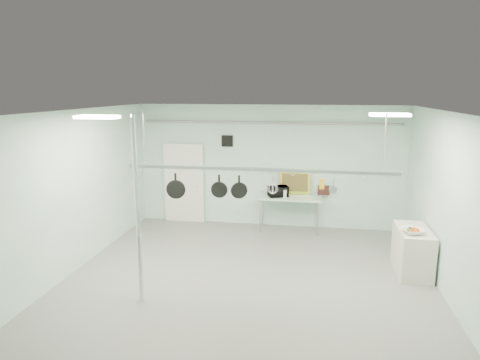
% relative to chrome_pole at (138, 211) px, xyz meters
% --- Properties ---
extents(floor, '(8.00, 8.00, 0.00)m').
position_rel_chrome_pole_xyz_m(floor, '(1.70, 0.60, -1.60)').
color(floor, gray).
rests_on(floor, ground).
extents(ceiling, '(7.00, 8.00, 0.02)m').
position_rel_chrome_pole_xyz_m(ceiling, '(1.70, 0.60, 1.59)').
color(ceiling, silver).
rests_on(ceiling, back_wall).
extents(back_wall, '(7.00, 0.02, 3.20)m').
position_rel_chrome_pole_xyz_m(back_wall, '(1.70, 4.59, 0.00)').
color(back_wall, silver).
rests_on(back_wall, floor).
extents(right_wall, '(0.02, 8.00, 3.20)m').
position_rel_chrome_pole_xyz_m(right_wall, '(5.19, 0.60, 0.00)').
color(right_wall, silver).
rests_on(right_wall, floor).
extents(door, '(1.10, 0.10, 2.20)m').
position_rel_chrome_pole_xyz_m(door, '(-0.60, 4.54, -0.55)').
color(door, silver).
rests_on(door, floor).
extents(wall_vent, '(0.30, 0.04, 0.30)m').
position_rel_chrome_pole_xyz_m(wall_vent, '(0.60, 4.57, 0.65)').
color(wall_vent, black).
rests_on(wall_vent, back_wall).
extents(conduit_pipe, '(6.60, 0.07, 0.07)m').
position_rel_chrome_pole_xyz_m(conduit_pipe, '(1.70, 4.50, 1.15)').
color(conduit_pipe, gray).
rests_on(conduit_pipe, back_wall).
extents(chrome_pole, '(0.08, 0.08, 3.20)m').
position_rel_chrome_pole_xyz_m(chrome_pole, '(0.00, 0.00, 0.00)').
color(chrome_pole, silver).
rests_on(chrome_pole, floor).
extents(prep_table, '(1.60, 0.70, 0.91)m').
position_rel_chrome_pole_xyz_m(prep_table, '(2.30, 4.20, -0.77)').
color(prep_table, '#B2D1BD').
rests_on(prep_table, floor).
extents(side_cabinet, '(0.60, 1.20, 0.90)m').
position_rel_chrome_pole_xyz_m(side_cabinet, '(4.85, 2.00, -1.15)').
color(side_cabinet, beige).
rests_on(side_cabinet, floor).
extents(pot_rack, '(4.80, 0.06, 1.00)m').
position_rel_chrome_pole_xyz_m(pot_rack, '(1.90, 0.90, 0.63)').
color(pot_rack, '#B7B7BC').
rests_on(pot_rack, ceiling).
extents(light_panel_left, '(0.65, 0.30, 0.05)m').
position_rel_chrome_pole_xyz_m(light_panel_left, '(-0.50, -0.20, 1.56)').
color(light_panel_left, white).
rests_on(light_panel_left, ceiling).
extents(light_panel_right, '(0.65, 0.30, 0.05)m').
position_rel_chrome_pole_xyz_m(light_panel_right, '(4.10, 1.20, 1.56)').
color(light_panel_right, white).
rests_on(light_panel_right, ceiling).
extents(microwave, '(0.57, 0.49, 0.27)m').
position_rel_chrome_pole_xyz_m(microwave, '(2.00, 4.15, -0.56)').
color(microwave, black).
rests_on(microwave, prep_table).
extents(coffee_canister, '(0.17, 0.17, 0.20)m').
position_rel_chrome_pole_xyz_m(coffee_canister, '(2.16, 4.10, -0.59)').
color(coffee_canister, silver).
rests_on(coffee_canister, prep_table).
extents(painting_large, '(0.79, 0.17, 0.58)m').
position_rel_chrome_pole_xyz_m(painting_large, '(2.41, 4.50, -0.41)').
color(painting_large, yellow).
rests_on(painting_large, prep_table).
extents(painting_small, '(0.31, 0.10, 0.25)m').
position_rel_chrome_pole_xyz_m(painting_small, '(3.15, 4.50, -0.57)').
color(painting_small, black).
rests_on(painting_small, prep_table).
extents(fruit_bowl, '(0.49, 0.49, 0.10)m').
position_rel_chrome_pole_xyz_m(fruit_bowl, '(4.76, 1.72, -0.65)').
color(fruit_bowl, white).
rests_on(fruit_bowl, side_cabinet).
extents(skillet_left, '(0.36, 0.10, 0.48)m').
position_rel_chrome_pole_xyz_m(skillet_left, '(0.37, 0.90, 0.24)').
color(skillet_left, black).
rests_on(skillet_left, pot_rack).
extents(skillet_mid, '(0.30, 0.08, 0.43)m').
position_rel_chrome_pole_xyz_m(skillet_mid, '(1.19, 0.90, 0.27)').
color(skillet_mid, black).
rests_on(skillet_mid, pot_rack).
extents(skillet_right, '(0.30, 0.15, 0.40)m').
position_rel_chrome_pole_xyz_m(skillet_right, '(1.56, 0.90, 0.28)').
color(skillet_right, black).
rests_on(skillet_right, pot_rack).
extents(whisk, '(0.21, 0.21, 0.32)m').
position_rel_chrome_pole_xyz_m(whisk, '(2.16, 0.90, 0.33)').
color(whisk, '#B4B3B8').
rests_on(whisk, pot_rack).
extents(grater, '(0.08, 0.04, 0.21)m').
position_rel_chrome_pole_xyz_m(grater, '(3.01, 0.90, 0.38)').
color(grater, '#B8C016').
rests_on(grater, pot_rack).
extents(saucepan, '(0.16, 0.11, 0.26)m').
position_rel_chrome_pole_xyz_m(saucepan, '(3.20, 0.90, 0.36)').
color(saucepan, '#A9AAAE').
rests_on(saucepan, pot_rack).
extents(fruit_cluster, '(0.24, 0.24, 0.09)m').
position_rel_chrome_pole_xyz_m(fruit_cluster, '(4.76, 1.72, -0.61)').
color(fruit_cluster, '#B63110').
rests_on(fruit_cluster, fruit_bowl).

